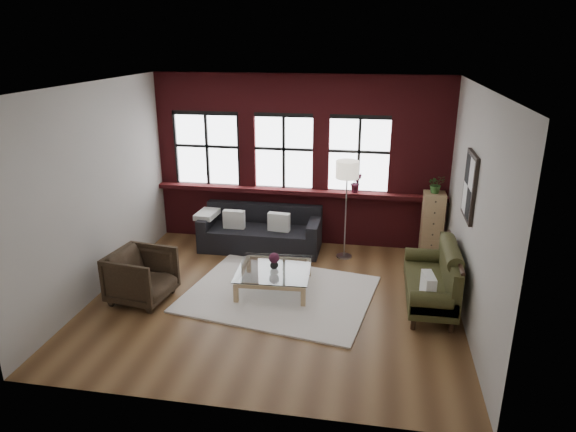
% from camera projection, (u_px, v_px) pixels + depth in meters
% --- Properties ---
extents(floor, '(5.50, 5.50, 0.00)m').
position_uv_depth(floor, '(275.00, 299.00, 7.90)').
color(floor, brown).
rests_on(floor, ground).
extents(ceiling, '(5.50, 5.50, 0.00)m').
position_uv_depth(ceiling, '(273.00, 85.00, 6.84)').
color(ceiling, white).
rests_on(ceiling, ground).
extents(wall_back, '(5.50, 0.00, 5.50)m').
position_uv_depth(wall_back, '(300.00, 161.00, 9.69)').
color(wall_back, '#ABA79F').
rests_on(wall_back, ground).
extents(wall_front, '(5.50, 0.00, 5.50)m').
position_uv_depth(wall_front, '(224.00, 275.00, 5.04)').
color(wall_front, '#ABA79F').
rests_on(wall_front, ground).
extents(wall_left, '(0.00, 5.00, 5.00)m').
position_uv_depth(wall_left, '(97.00, 190.00, 7.81)').
color(wall_left, '#ABA79F').
rests_on(wall_left, ground).
extents(wall_right, '(0.00, 5.00, 5.00)m').
position_uv_depth(wall_right, '(474.00, 210.00, 6.92)').
color(wall_right, '#ABA79F').
rests_on(wall_right, ground).
extents(brick_backwall, '(5.50, 0.12, 3.20)m').
position_uv_depth(brick_backwall, '(300.00, 161.00, 9.63)').
color(brick_backwall, '#5A1519').
rests_on(brick_backwall, floor).
extents(sill_ledge, '(5.50, 0.30, 0.08)m').
position_uv_depth(sill_ledge, '(299.00, 191.00, 9.74)').
color(sill_ledge, '#5A1519').
rests_on(sill_ledge, brick_backwall).
extents(window_left, '(1.38, 0.10, 1.50)m').
position_uv_depth(window_left, '(208.00, 150.00, 9.89)').
color(window_left, black).
rests_on(window_left, brick_backwall).
extents(window_mid, '(1.38, 0.10, 1.50)m').
position_uv_depth(window_mid, '(284.00, 153.00, 9.64)').
color(window_mid, black).
rests_on(window_mid, brick_backwall).
extents(window_right, '(1.38, 0.10, 1.50)m').
position_uv_depth(window_right, '(359.00, 155.00, 9.41)').
color(window_right, black).
rests_on(window_right, brick_backwall).
extents(wall_poster, '(0.05, 0.74, 0.94)m').
position_uv_depth(wall_poster, '(470.00, 186.00, 7.12)').
color(wall_poster, black).
rests_on(wall_poster, wall_right).
extents(shag_rug, '(3.11, 2.63, 0.03)m').
position_uv_depth(shag_rug, '(279.00, 294.00, 8.02)').
color(shag_rug, silver).
rests_on(shag_rug, floor).
extents(dark_sofa, '(2.24, 0.90, 0.81)m').
position_uv_depth(dark_sofa, '(260.00, 229.00, 9.63)').
color(dark_sofa, black).
rests_on(dark_sofa, floor).
extents(pillow_a, '(0.40, 0.14, 0.34)m').
position_uv_depth(pillow_a, '(234.00, 219.00, 9.56)').
color(pillow_a, silver).
rests_on(pillow_a, dark_sofa).
extents(pillow_b, '(0.41, 0.18, 0.34)m').
position_uv_depth(pillow_b, '(279.00, 222.00, 9.42)').
color(pillow_b, silver).
rests_on(pillow_b, dark_sofa).
extents(vintage_settee, '(0.76, 1.72, 0.92)m').
position_uv_depth(vintage_settee, '(430.00, 277.00, 7.57)').
color(vintage_settee, '#333217').
rests_on(vintage_settee, floor).
extents(pillow_settee, '(0.19, 0.40, 0.34)m').
position_uv_depth(pillow_settee, '(428.00, 286.00, 7.06)').
color(pillow_settee, silver).
rests_on(pillow_settee, vintage_settee).
extents(armchair, '(0.97, 0.95, 0.79)m').
position_uv_depth(armchair, '(142.00, 276.00, 7.75)').
color(armchair, black).
rests_on(armchair, floor).
extents(coffee_table, '(1.20, 1.20, 0.38)m').
position_uv_depth(coffee_table, '(274.00, 279.00, 8.12)').
color(coffee_table, tan).
rests_on(coffee_table, shag_rug).
extents(vase, '(0.18, 0.18, 0.15)m').
position_uv_depth(vase, '(274.00, 264.00, 8.04)').
color(vase, '#B2B2B2').
rests_on(vase, coffee_table).
extents(flowers, '(0.17, 0.17, 0.17)m').
position_uv_depth(flowers, '(274.00, 258.00, 8.00)').
color(flowers, '#4B192E').
rests_on(flowers, vase).
extents(drawer_chest, '(0.37, 0.37, 1.22)m').
position_uv_depth(drawer_chest, '(432.00, 225.00, 9.21)').
color(drawer_chest, tan).
rests_on(drawer_chest, floor).
extents(potted_plant_top, '(0.35, 0.32, 0.32)m').
position_uv_depth(potted_plant_top, '(436.00, 184.00, 8.96)').
color(potted_plant_top, '#2D5923').
rests_on(potted_plant_top, drawer_chest).
extents(floor_lamp, '(0.40, 0.40, 1.95)m').
position_uv_depth(floor_lamp, '(346.00, 207.00, 9.07)').
color(floor_lamp, '#A5A5A8').
rests_on(floor_lamp, floor).
extents(sill_plant, '(0.24, 0.21, 0.37)m').
position_uv_depth(sill_plant, '(356.00, 183.00, 9.46)').
color(sill_plant, '#4B192E').
rests_on(sill_plant, sill_ledge).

